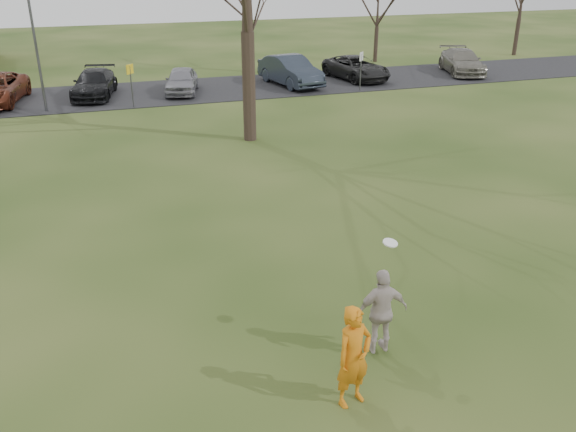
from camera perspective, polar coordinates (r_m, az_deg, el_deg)
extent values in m
plane|color=#1E380F|center=(11.08, 6.69, -15.20)|extent=(120.00, 120.00, 0.00)
cube|color=black|center=(33.68, -11.43, 11.46)|extent=(62.00, 6.50, 0.04)
imported|color=orange|center=(10.07, 6.26, -13.13)|extent=(0.76, 0.61, 1.83)
imported|color=black|center=(33.27, -17.91, 11.86)|extent=(2.74, 4.87, 1.33)
imported|color=gray|center=(33.10, -10.07, 12.55)|extent=(2.47, 4.13, 1.32)
imported|color=#282F3C|center=(34.59, 0.23, 13.63)|extent=(2.65, 5.14, 1.61)
imported|color=black|center=(36.53, 6.49, 13.80)|extent=(3.01, 5.09, 1.33)
imported|color=slate|center=(39.67, 16.19, 13.90)|extent=(3.33, 5.26, 1.42)
imported|color=#BCAFA9|center=(11.20, 8.89, -8.92)|extent=(1.01, 0.46, 1.69)
cylinder|color=white|center=(10.77, 9.68, -2.53)|extent=(0.28, 0.27, 0.10)
cylinder|color=#47474C|center=(30.57, -22.80, 14.61)|extent=(0.12, 0.12, 6.00)
cylinder|color=#47474C|center=(30.38, -14.62, 11.75)|extent=(0.06, 0.06, 2.00)
cube|color=yellow|center=(30.22, -14.79, 13.33)|extent=(0.35, 0.35, 0.45)
cylinder|color=#47474C|center=(33.33, 6.90, 13.35)|extent=(0.06, 0.06, 2.00)
cube|color=silver|center=(33.19, 6.98, 14.79)|extent=(0.35, 0.35, 0.45)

